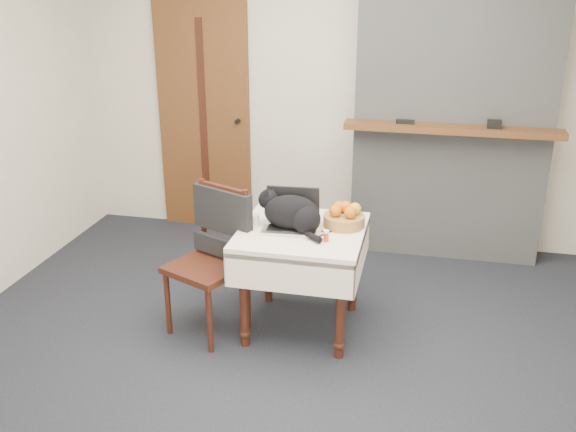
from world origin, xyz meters
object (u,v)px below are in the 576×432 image
chair (216,240)px  laptop (291,218)px  cat (293,213)px  door (204,118)px  pill_bottle (326,236)px  fruit_basket (344,217)px  side_table (302,246)px  cream_jar (255,220)px

chair → laptop: bearing=37.6°
laptop → cat: 0.07m
door → pill_bottle: size_ratio=27.54×
door → fruit_basket: size_ratio=7.59×
side_table → laptop: size_ratio=2.21×
laptop → chair: size_ratio=0.37×
door → cat: door is taller
side_table → cream_jar: 0.34m
chair → cat: bearing=32.3°
laptop → cat: size_ratio=0.74×
fruit_basket → door: bearing=134.6°
cat → fruit_basket: (0.31, 0.13, -0.05)m
fruit_basket → cat: bearing=-156.6°
cat → cream_jar: size_ratio=7.18×
fruit_basket → chair: (-0.79, -0.21, -0.14)m
door → pill_bottle: door is taller
cat → fruit_basket: size_ratio=1.81×
fruit_basket → chair: 0.83m
pill_bottle → chair: chair is taller
side_table → cream_jar: size_ratio=11.77×
door → chair: door is taller
cat → pill_bottle: cat is taller
side_table → pill_bottle: 0.28m
laptop → chair: 0.50m
laptop → fruit_basket: 0.34m
cream_jar → fruit_basket: fruit_basket is taller
pill_bottle → chair: size_ratio=0.08×
door → side_table: 2.04m
cat → chair: bearing=-151.0°
cream_jar → pill_bottle: 0.52m
side_table → cream_jar: cream_jar is taller
side_table → cat: bearing=-166.5°
cream_jar → fruit_basket: 0.57m
cream_jar → pill_bottle: bearing=-19.0°
laptop → cream_jar: 0.24m
side_table → laptop: bearing=158.2°
side_table → fruit_basket: bearing=25.5°
cat → cream_jar: bearing=-166.2°
cream_jar → pill_bottle: size_ratio=0.91×
laptop → fruit_basket: bearing=11.9°
door → cream_jar: size_ratio=30.19×
side_table → fruit_basket: (0.25, 0.12, 0.17)m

